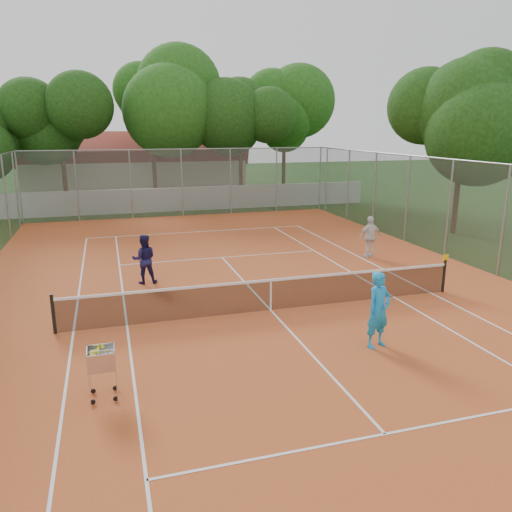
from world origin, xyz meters
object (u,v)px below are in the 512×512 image
object	(u,v)px
tennis_net	(271,294)
player_near	(379,310)
player_far_right	(370,237)
clubhouse	(135,166)
player_far_left	(144,259)
ball_hopper	(102,371)

from	to	relation	value
tennis_net	player_near	distance (m)	3.58
player_near	player_far_right	xyz separation A→B (m)	(4.17, 7.86, -0.09)
clubhouse	player_far_right	bearing A→B (deg)	-72.00
player_near	player_far_right	bearing A→B (deg)	44.86
player_far_left	player_far_right	size ratio (longest dim) A/B	0.99
tennis_net	player_far_right	world-z (taller)	player_far_right
ball_hopper	clubhouse	bearing A→B (deg)	71.96
player_near	clubhouse	bearing A→B (deg)	79.42
tennis_net	player_far_left	world-z (taller)	player_far_left
ball_hopper	player_near	bearing A→B (deg)	-8.03
clubhouse	ball_hopper	distance (m)	32.86
player_near	player_far_right	distance (m)	8.90
player_far_left	ball_hopper	size ratio (longest dim) A/B	1.48
clubhouse	player_far_left	xyz separation A→B (m)	(-1.32, -25.22, -1.33)
clubhouse	player_far_left	world-z (taller)	clubhouse
player_far_right	clubhouse	bearing A→B (deg)	-74.92
tennis_net	player_near	bearing A→B (deg)	-61.22
player_near	player_far_left	bearing A→B (deg)	108.93
player_near	player_far_left	size ratio (longest dim) A/B	1.12
player_far_right	ball_hopper	size ratio (longest dim) A/B	1.50
clubhouse	ball_hopper	world-z (taller)	clubhouse
tennis_net	player_far_left	xyz separation A→B (m)	(-3.32, 3.78, 0.36)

